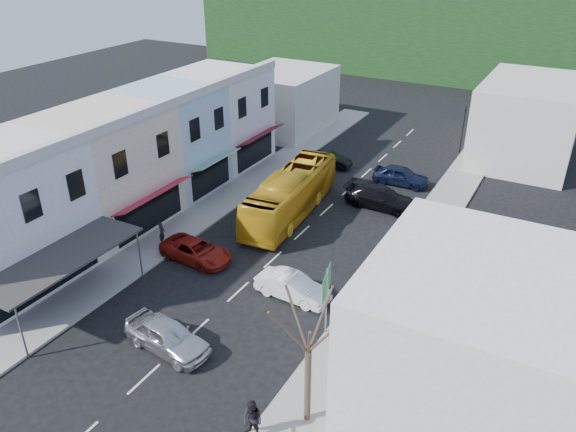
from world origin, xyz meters
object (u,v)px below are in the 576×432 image
(direction_sign, at_px, (326,302))
(traffic_signal, at_px, (463,130))
(pedestrian_left, at_px, (162,232))
(street_tree, at_px, (308,352))
(bus, at_px, (291,195))
(pedestrian_right, at_px, (253,422))
(car_silver, at_px, (167,337))
(car_red, at_px, (196,250))
(car_white, at_px, (293,287))

(direction_sign, bearing_deg, traffic_signal, 77.07)
(pedestrian_left, height_order, street_tree, street_tree)
(direction_sign, bearing_deg, bus, 112.58)
(pedestrian_right, bearing_deg, car_silver, 167.02)
(street_tree, relative_size, traffic_signal, 1.71)
(car_red, bearing_deg, pedestrian_left, 85.86)
(bus, relative_size, pedestrian_left, 6.82)
(bus, xyz_separation_m, car_red, (-2.21, -8.40, -0.85))
(street_tree, height_order, traffic_signal, street_tree)
(pedestrian_right, relative_size, direction_sign, 0.43)
(car_silver, height_order, direction_sign, direction_sign)
(direction_sign, distance_m, traffic_signal, 29.71)
(street_tree, bearing_deg, bus, 120.51)
(bus, xyz_separation_m, car_silver, (1.64, -15.85, -0.85))
(bus, relative_size, pedestrian_right, 6.82)
(car_silver, distance_m, pedestrian_right, 7.20)
(bus, relative_size, car_white, 2.64)
(pedestrian_left, distance_m, street_tree, 17.61)
(direction_sign, relative_size, street_tree, 0.53)
(car_silver, xyz_separation_m, direction_sign, (6.36, 4.78, 1.29))
(pedestrian_right, bearing_deg, direction_sign, 101.54)
(car_white, bearing_deg, car_red, 87.67)
(pedestrian_left, distance_m, traffic_signal, 29.68)
(car_silver, distance_m, car_red, 8.38)
(traffic_signal, bearing_deg, car_white, 66.73)
(car_white, bearing_deg, direction_sign, -121.20)
(car_white, distance_m, pedestrian_right, 10.07)
(car_red, xyz_separation_m, pedestrian_left, (-3.07, 0.43, 0.30))
(street_tree, bearing_deg, pedestrian_right, -127.64)
(car_silver, height_order, pedestrian_right, pedestrian_right)
(car_silver, relative_size, direction_sign, 1.11)
(pedestrian_left, bearing_deg, direction_sign, -126.22)
(bus, height_order, traffic_signal, traffic_signal)
(pedestrian_right, distance_m, traffic_signal, 37.23)
(bus, relative_size, direction_sign, 2.92)
(bus, xyz_separation_m, car_white, (5.02, -9.05, -0.85))
(car_white, bearing_deg, bus, 31.85)
(pedestrian_left, height_order, direction_sign, direction_sign)
(car_red, bearing_deg, bus, -10.91)
(car_silver, xyz_separation_m, pedestrian_right, (6.67, -2.72, 0.30))
(pedestrian_left, xyz_separation_m, street_tree, (15.08, -8.66, 2.77))
(car_silver, distance_m, car_white, 7.59)
(car_red, xyz_separation_m, street_tree, (12.01, -8.23, 3.07))
(pedestrian_left, bearing_deg, traffic_signal, -49.30)
(car_red, relative_size, traffic_signal, 1.04)
(car_white, distance_m, car_red, 7.26)
(car_white, relative_size, street_tree, 0.58)
(car_red, distance_m, direction_sign, 10.63)
(pedestrian_right, relative_size, traffic_signal, 0.38)
(bus, xyz_separation_m, pedestrian_right, (8.31, -18.57, -0.55))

